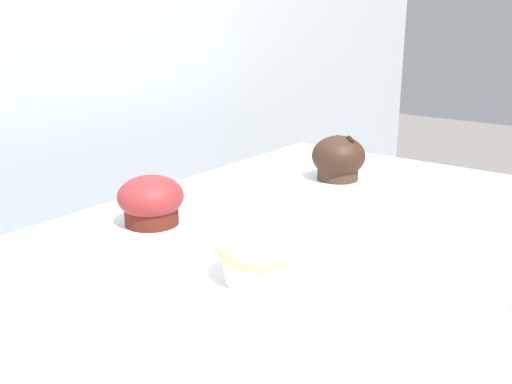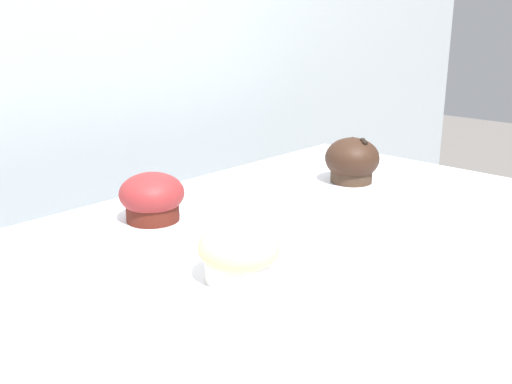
# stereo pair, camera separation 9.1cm
# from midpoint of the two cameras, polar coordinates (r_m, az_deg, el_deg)

# --- Properties ---
(wall_back) EXTENTS (3.20, 0.10, 1.80)m
(wall_back) POSITION_cam_midpoint_polar(r_m,az_deg,el_deg) (1.32, -20.50, 2.69)
(wall_back) COLOR #A8B2B7
(wall_back) RESTS_ON ground
(muffin_front_center) EXTENTS (0.10, 0.10, 0.07)m
(muffin_front_center) POSITION_cam_midpoint_polar(r_m,az_deg,el_deg) (0.72, -3.53, -5.90)
(muffin_front_center) COLOR white
(muffin_front_center) RESTS_ON display_counter
(muffin_back_left) EXTENTS (0.10, 0.10, 0.09)m
(muffin_back_left) POSITION_cam_midpoint_polar(r_m,az_deg,el_deg) (1.14, 5.59, 3.12)
(muffin_back_left) COLOR #3E2D20
(muffin_back_left) RESTS_ON display_counter
(muffin_back_right) EXTENTS (0.10, 0.10, 0.07)m
(muffin_back_right) POSITION_cam_midpoint_polar(r_m,az_deg,el_deg) (0.92, -12.80, -0.88)
(muffin_back_right) COLOR #4F1B13
(muffin_back_right) RESTS_ON display_counter
(serving_plate) EXTENTS (0.18, 0.18, 0.01)m
(serving_plate) POSITION_cam_midpoint_polar(r_m,az_deg,el_deg) (0.96, 7.02, -1.89)
(serving_plate) COLOR white
(serving_plate) RESTS_ON display_counter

